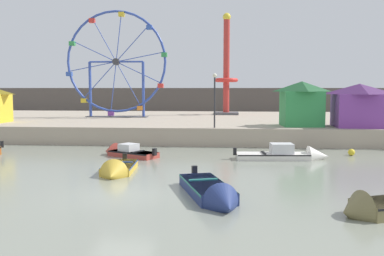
% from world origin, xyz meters
% --- Properties ---
extents(ground_plane, '(240.00, 240.00, 0.00)m').
position_xyz_m(ground_plane, '(0.00, 0.00, 0.00)').
color(ground_plane, gray).
extents(quay_promenade, '(110.00, 23.55, 1.39)m').
position_xyz_m(quay_promenade, '(0.00, 26.44, 0.70)').
color(quay_promenade, tan).
rests_on(quay_promenade, ground_plane).
extents(distant_town_skyline, '(140.00, 3.00, 4.40)m').
position_xyz_m(distant_town_skyline, '(0.00, 50.37, 2.20)').
color(distant_town_skyline, '#564C47').
rests_on(distant_town_skyline, ground_plane).
extents(motorboat_olive_wood, '(3.90, 2.77, 1.39)m').
position_xyz_m(motorboat_olive_wood, '(9.58, -2.03, 0.26)').
color(motorboat_olive_wood, olive).
rests_on(motorboat_olive_wood, ground_plane).
extents(motorboat_white_red_stripe, '(5.91, 1.80, 1.45)m').
position_xyz_m(motorboat_white_red_stripe, '(8.11, 9.59, 0.28)').
color(motorboat_white_red_stripe, silver).
rests_on(motorboat_white_red_stripe, ground_plane).
extents(motorboat_mustard_yellow, '(1.78, 4.22, 1.43)m').
position_xyz_m(motorboat_mustard_yellow, '(-1.34, 4.09, 0.21)').
color(motorboat_mustard_yellow, gold).
rests_on(motorboat_mustard_yellow, ground_plane).
extents(motorboat_navy_blue, '(2.99, 5.44, 1.39)m').
position_xyz_m(motorboat_navy_blue, '(3.76, -0.56, 0.26)').
color(motorboat_navy_blue, navy).
rests_on(motorboat_navy_blue, ground_plane).
extents(motorboat_faded_red, '(4.22, 3.09, 1.25)m').
position_xyz_m(motorboat_faded_red, '(-2.44, 10.01, 0.25)').
color(motorboat_faded_red, '#B24238').
rests_on(motorboat_faded_red, ground_plane).
extents(ferris_wheel_blue_frame, '(10.55, 1.20, 10.89)m').
position_xyz_m(ferris_wheel_blue_frame, '(-7.33, 26.44, 6.86)').
color(ferris_wheel_blue_frame, '#334CA8').
rests_on(ferris_wheel_blue_frame, quay_promenade).
extents(drop_tower_red_tower, '(2.80, 2.80, 11.38)m').
position_xyz_m(drop_tower_red_tower, '(3.89, 32.02, 5.79)').
color(drop_tower_red_tower, '#BC332D').
rests_on(drop_tower_red_tower, quay_promenade).
extents(carnival_booth_green_kiosk, '(3.50, 3.36, 3.53)m').
position_xyz_m(carnival_booth_green_kiosk, '(10.01, 17.56, 3.22)').
color(carnival_booth_green_kiosk, '#33934C').
rests_on(carnival_booth_green_kiosk, quay_promenade).
extents(carnival_booth_purple_stall, '(4.12, 3.72, 3.33)m').
position_xyz_m(carnival_booth_purple_stall, '(14.27, 16.98, 3.12)').
color(carnival_booth_purple_stall, purple).
rests_on(carnival_booth_purple_stall, quay_promenade).
extents(promenade_lamp_near, '(0.32, 0.32, 4.10)m').
position_xyz_m(promenade_lamp_near, '(3.21, 15.24, 4.05)').
color(promenade_lamp_near, '#2D2D33').
rests_on(promenade_lamp_near, quay_promenade).
extents(mooring_buoy_orange, '(0.44, 0.44, 0.44)m').
position_xyz_m(mooring_buoy_orange, '(12.28, 11.42, 0.22)').
color(mooring_buoy_orange, yellow).
rests_on(mooring_buoy_orange, ground_plane).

